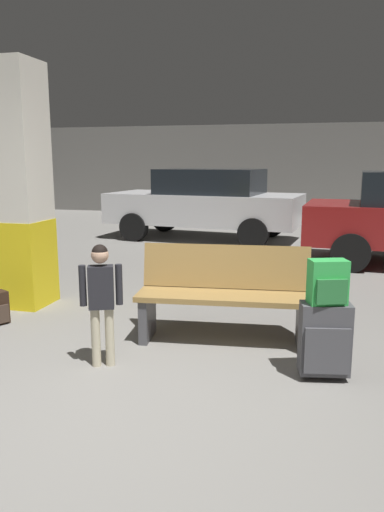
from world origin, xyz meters
TOP-DOWN VIEW (x-y plane):
  - ground_plane at (0.00, 4.00)m, footprint 18.00×18.00m
  - garage_back_wall at (0.00, 12.86)m, footprint 18.00×0.12m
  - structural_pillar at (-2.01, 2.17)m, footprint 0.57×0.57m
  - bench at (0.49, 1.57)m, footprint 1.64×0.68m
  - suitcase at (1.40, 0.93)m, footprint 0.41×0.29m
  - backpack_bright at (1.40, 0.93)m, footprint 0.32×0.26m
  - child at (-0.37, 0.73)m, footprint 0.33×0.19m
  - parked_car_far at (-1.03, 7.56)m, footprint 4.27×2.17m

SIDE VIEW (x-z plane):
  - ground_plane at x=0.00m, z-range -0.10..0.00m
  - suitcase at x=1.40m, z-range 0.02..0.62m
  - bench at x=0.49m, z-range 0.00..0.88m
  - child at x=-0.37m, z-range 0.12..1.14m
  - backpack_bright at x=1.40m, z-range 0.60..0.94m
  - parked_car_far at x=-1.03m, z-range 0.05..1.56m
  - structural_pillar at x=-2.01m, z-range -0.01..2.75m
  - garage_back_wall at x=0.00m, z-range 0.00..2.80m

